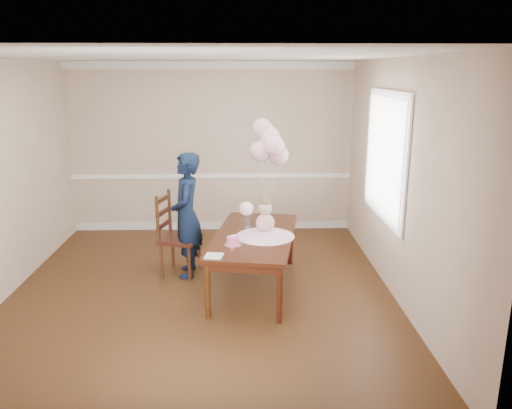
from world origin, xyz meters
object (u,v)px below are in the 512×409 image
dining_table_top (254,236)px  woman (187,215)px  birthday_cake (233,241)px  dining_chair_seat (180,239)px

dining_table_top → woman: woman is taller
birthday_cake → woman: woman is taller
birthday_cake → woman: 1.01m
dining_chair_seat → woman: 0.34m
dining_table_top → dining_chair_seat: bearing=162.9°
woman → birthday_cake: bearing=33.2°
birthday_cake → woman: (-0.59, 0.81, 0.06)m
dining_chair_seat → woman: woman is taller
birthday_cake → dining_chair_seat: birthday_cake is taller
dining_chair_seat → woman: bearing=-0.2°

